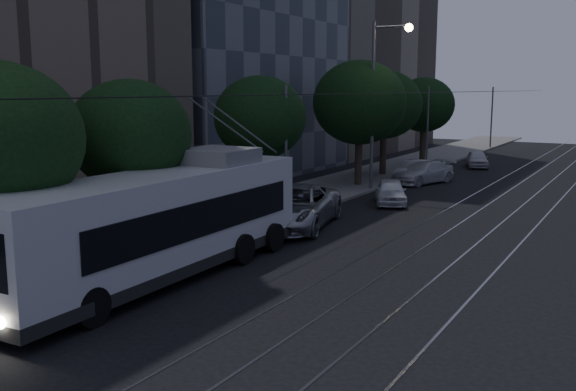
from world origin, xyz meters
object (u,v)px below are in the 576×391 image
(car_white_a, at_px, (391,192))
(streetlamp_far, at_px, (380,90))
(pickup_silver, at_px, (294,207))
(car_white_b, at_px, (423,172))
(trolleybus, at_px, (162,223))
(car_white_d, at_px, (477,159))
(car_white_c, at_px, (414,171))

(car_white_a, height_order, streetlamp_far, streetlamp_far)
(pickup_silver, relative_size, car_white_b, 1.36)
(trolleybus, relative_size, car_white_b, 2.73)
(trolleybus, height_order, car_white_d, trolleybus)
(car_white_b, distance_m, streetlamp_far, 6.85)
(car_white_c, bearing_deg, pickup_silver, -88.90)
(pickup_silver, distance_m, car_white_c, 15.67)
(trolleybus, height_order, streetlamp_far, streetlamp_far)
(streetlamp_far, bearing_deg, car_white_a, -58.42)
(trolleybus, bearing_deg, car_white_b, 87.52)
(car_white_b, bearing_deg, car_white_c, 165.58)
(car_white_a, relative_size, car_white_d, 1.01)
(car_white_b, xyz_separation_m, car_white_d, (0.88, 10.09, -0.05))
(car_white_c, relative_size, streetlamp_far, 0.43)
(pickup_silver, distance_m, streetlamp_far, 11.83)
(car_white_d, relative_size, streetlamp_far, 0.39)
(pickup_silver, height_order, car_white_c, pickup_silver)
(pickup_silver, xyz_separation_m, streetlamp_far, (-0.57, 10.75, 4.89))
(car_white_b, relative_size, streetlamp_far, 0.49)
(trolleybus, bearing_deg, streetlamp_far, 90.86)
(pickup_silver, bearing_deg, car_white_b, 74.40)
(trolleybus, relative_size, car_white_d, 3.48)
(streetlamp_far, bearing_deg, trolleybus, -87.94)
(pickup_silver, bearing_deg, streetlamp_far, 79.88)
(car_white_a, relative_size, car_white_c, 0.91)
(car_white_b, xyz_separation_m, streetlamp_far, (-1.22, -4.41, 5.10))
(car_white_b, xyz_separation_m, car_white_c, (-0.72, 0.50, -0.00))
(car_white_c, height_order, car_white_d, car_white_c)
(streetlamp_far, bearing_deg, car_white_b, 74.58)
(pickup_silver, height_order, car_white_d, pickup_silver)
(car_white_b, distance_m, car_white_c, 0.88)
(trolleybus, distance_m, streetlamp_far, 19.65)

